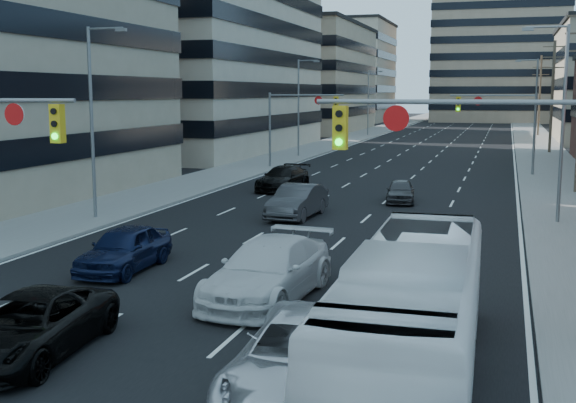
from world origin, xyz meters
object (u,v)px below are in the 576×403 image
Objects in this scene: silver_suv at (307,357)px; transit_bus at (413,315)px; black_pickup at (29,326)px; white_van at (269,270)px; sedan_blue at (124,249)px.

transit_bus is at bearing 29.18° from silver_suv.
black_pickup is at bearing -174.92° from transit_bus.
transit_bus is (4.81, -5.06, 0.62)m from white_van.
transit_bus reaches higher than silver_suv.
sedan_blue is at bearing 133.41° from silver_suv.
white_van is 1.02× the size of silver_suv.
white_van is at bearing 52.35° from black_pickup.
white_van is 1.32× the size of sedan_blue.
silver_suv reaches higher than black_pickup.
silver_suv is 1.30× the size of sedan_blue.
sedan_blue is at bearing 145.94° from transit_bus.
transit_bus is (1.91, 1.23, 0.67)m from silver_suv.
white_van is (3.81, 5.99, 0.15)m from black_pickup.
black_pickup is 8.04m from sedan_blue.
silver_suv is at bearing -60.52° from white_van.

